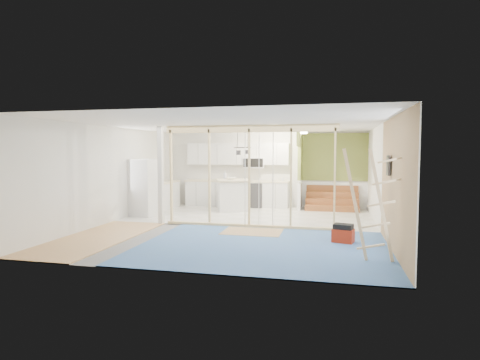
% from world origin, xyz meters
% --- Properties ---
extents(room, '(7.01, 8.01, 2.61)m').
position_xyz_m(room, '(0.00, 0.00, 1.30)').
color(room, slate).
rests_on(room, ground).
extents(floor_overlays, '(7.00, 8.00, 0.03)m').
position_xyz_m(floor_overlays, '(0.07, 0.06, 0.01)').
color(floor_overlays, silver).
rests_on(floor_overlays, room).
extents(stud_frame, '(4.66, 0.14, 2.60)m').
position_xyz_m(stud_frame, '(-0.24, -0.00, 1.59)').
color(stud_frame, beige).
rests_on(stud_frame, room).
extents(base_cabinets, '(4.45, 2.24, 0.93)m').
position_xyz_m(base_cabinets, '(-1.61, 3.36, 0.47)').
color(base_cabinets, silver).
rests_on(base_cabinets, room).
extents(upper_cabinets, '(3.60, 0.41, 0.85)m').
position_xyz_m(upper_cabinets, '(-0.84, 3.82, 1.82)').
color(upper_cabinets, silver).
rests_on(upper_cabinets, room).
extents(green_partition, '(2.25, 1.51, 2.60)m').
position_xyz_m(green_partition, '(2.04, 3.66, 0.94)').
color(green_partition, olive).
rests_on(green_partition, room).
extents(pot_rack, '(0.52, 0.52, 0.72)m').
position_xyz_m(pot_rack, '(-0.31, 1.89, 2.00)').
color(pot_rack, black).
rests_on(pot_rack, room).
extents(sheathing_panel, '(0.02, 4.00, 2.60)m').
position_xyz_m(sheathing_panel, '(3.48, -2.00, 1.30)').
color(sheathing_panel, tan).
rests_on(sheathing_panel, room).
extents(electrical_panel, '(0.04, 0.30, 0.40)m').
position_xyz_m(electrical_panel, '(3.43, -1.40, 1.65)').
color(electrical_panel, '#35353A').
rests_on(electrical_panel, room).
extents(ceiling_light, '(0.32, 0.32, 0.08)m').
position_xyz_m(ceiling_light, '(1.40, 3.00, 2.54)').
color(ceiling_light, '#FFEABF').
rests_on(ceiling_light, room).
extents(fridge, '(0.85, 0.82, 1.71)m').
position_xyz_m(fridge, '(-3.10, 1.08, 0.85)').
color(fridge, silver).
rests_on(fridge, room).
extents(island, '(1.35, 1.35, 1.03)m').
position_xyz_m(island, '(-0.79, 2.70, 0.51)').
color(island, white).
rests_on(island, room).
extents(bowl, '(0.30, 0.30, 0.07)m').
position_xyz_m(bowl, '(-0.85, 2.76, 1.06)').
color(bowl, white).
rests_on(bowl, island).
extents(soap_bottle_a, '(0.13, 0.14, 0.33)m').
position_xyz_m(soap_bottle_a, '(-1.31, 3.63, 1.10)').
color(soap_bottle_a, silver).
rests_on(soap_bottle_a, base_cabinets).
extents(soap_bottle_b, '(0.08, 0.08, 0.17)m').
position_xyz_m(soap_bottle_b, '(0.70, 3.77, 1.02)').
color(soap_bottle_b, silver).
rests_on(soap_bottle_b, base_cabinets).
extents(toolbox, '(0.49, 0.42, 0.40)m').
position_xyz_m(toolbox, '(2.58, -1.25, 0.19)').
color(toolbox, '#98220E').
rests_on(toolbox, room).
extents(ladder, '(1.06, 0.06, 1.97)m').
position_xyz_m(ladder, '(3.01, -2.64, 1.01)').
color(ladder, beige).
rests_on(ladder, room).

